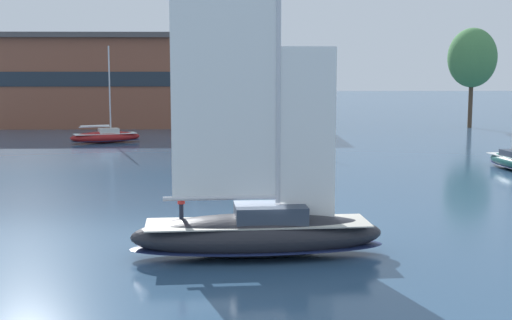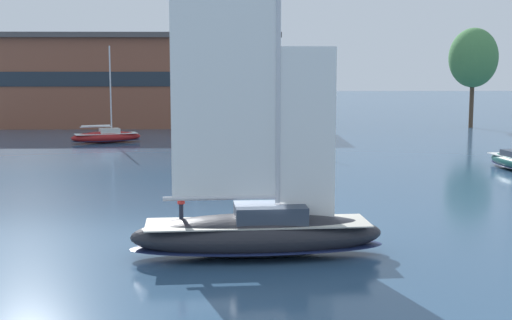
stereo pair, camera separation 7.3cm
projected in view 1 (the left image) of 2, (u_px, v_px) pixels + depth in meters
ground_plane at (258, 256)px, 33.00m from camera, size 400.00×400.00×0.00m
waterfront_building at (133, 80)px, 101.85m from camera, size 41.40×13.74×13.03m
tree_shore_left at (472, 58)px, 98.10m from camera, size 6.67×6.67×13.74m
tree_shore_center at (251, 66)px, 96.47m from camera, size 5.90×5.90×12.15m
sailboat_main at (258, 229)px, 32.84m from camera, size 11.98×4.14×16.16m
sailboat_moored_near_marina at (193, 144)px, 72.67m from camera, size 3.54×7.42×9.85m
sailboat_moored_mid_channel at (277, 137)px, 79.18m from camera, size 3.15×7.86×10.52m
sailboat_moored_outer_mooring at (106, 137)px, 79.82m from camera, size 8.13×4.81×10.80m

